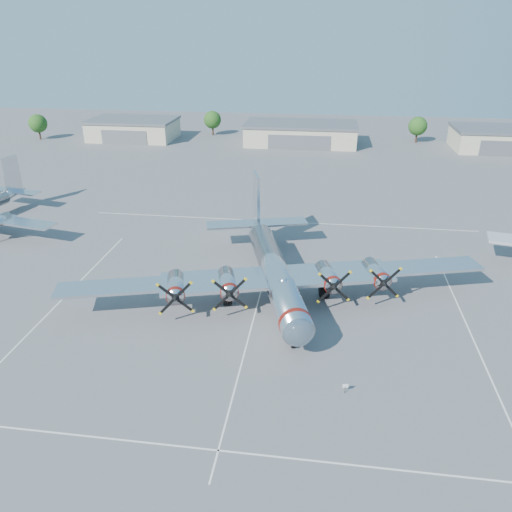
# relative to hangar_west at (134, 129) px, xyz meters

# --- Properties ---
(ground) EXTENTS (260.00, 260.00, 0.00)m
(ground) POSITION_rel_hangar_west_xyz_m (45.00, -81.96, -2.71)
(ground) COLOR #535355
(ground) RESTS_ON ground
(parking_lines) EXTENTS (60.00, 50.08, 0.01)m
(parking_lines) POSITION_rel_hangar_west_xyz_m (45.00, -83.71, -2.71)
(parking_lines) COLOR silver
(parking_lines) RESTS_ON ground
(hangar_west) EXTENTS (22.60, 14.60, 5.40)m
(hangar_west) POSITION_rel_hangar_west_xyz_m (0.00, 0.00, 0.00)
(hangar_west) COLOR #B7AE92
(hangar_west) RESTS_ON ground
(hangar_center) EXTENTS (28.60, 14.60, 5.40)m
(hangar_center) POSITION_rel_hangar_west_xyz_m (45.00, -0.00, -0.00)
(hangar_center) COLOR #B7AE92
(hangar_center) RESTS_ON ground
(hangar_east) EXTENTS (20.60, 14.60, 5.40)m
(hangar_east) POSITION_rel_hangar_west_xyz_m (93.00, 0.00, 0.00)
(hangar_east) COLOR #B7AE92
(hangar_east) RESTS_ON ground
(tree_far_west) EXTENTS (4.80, 4.80, 6.64)m
(tree_far_west) POSITION_rel_hangar_west_xyz_m (-25.00, -3.96, 1.51)
(tree_far_west) COLOR #382619
(tree_far_west) RESTS_ON ground
(tree_west) EXTENTS (4.80, 4.80, 6.64)m
(tree_west) POSITION_rel_hangar_west_xyz_m (20.00, 8.04, 1.51)
(tree_west) COLOR #382619
(tree_west) RESTS_ON ground
(tree_east) EXTENTS (4.80, 4.80, 6.64)m
(tree_east) POSITION_rel_hangar_west_xyz_m (75.00, 6.04, 1.51)
(tree_east) COLOR #382619
(tree_east) RESTS_ON ground
(main_bomber_b29) EXTENTS (53.68, 43.58, 10.32)m
(main_bomber_b29) POSITION_rel_hangar_west_xyz_m (46.42, -79.83, -2.71)
(main_bomber_b29) COLOR silver
(main_bomber_b29) RESTS_ON ground
(info_placard) EXTENTS (0.48, 0.13, 0.93)m
(info_placard) POSITION_rel_hangar_west_xyz_m (54.26, -96.37, -2.06)
(info_placard) COLOR black
(info_placard) RESTS_ON ground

